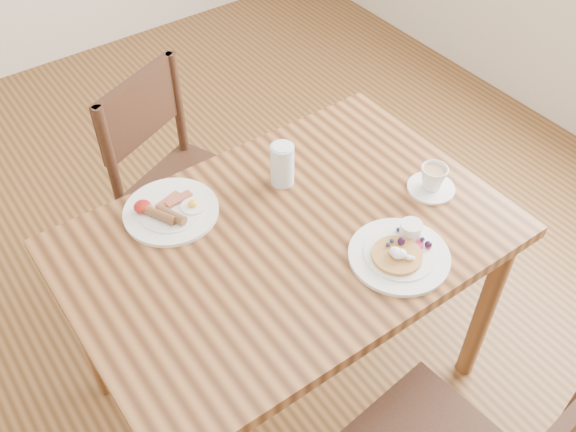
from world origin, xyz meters
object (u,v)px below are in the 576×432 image
at_px(teacup_saucer, 433,180).
at_px(breakfast_plate, 170,211).
at_px(chair_far, 181,182).
at_px(pancake_plate, 400,252).
at_px(water_glass, 282,165).
at_px(dining_table, 288,258).

bearing_deg(teacup_saucer, breakfast_plate, 151.95).
height_order(chair_far, pancake_plate, chair_far).
bearing_deg(breakfast_plate, water_glass, -12.75).
xyz_separation_m(chair_far, breakfast_plate, (-0.20, -0.37, 0.27)).
relative_size(dining_table, chair_far, 1.36).
xyz_separation_m(dining_table, chair_far, (-0.02, 0.62, -0.16)).
height_order(pancake_plate, breakfast_plate, pancake_plate).
height_order(pancake_plate, teacup_saucer, teacup_saucer).
xyz_separation_m(chair_far, teacup_saucer, (0.47, -0.72, 0.29)).
xyz_separation_m(dining_table, pancake_plate, (0.19, -0.24, 0.11)).
xyz_separation_m(pancake_plate, breakfast_plate, (-0.42, 0.50, -0.00)).
bearing_deg(dining_table, pancake_plate, -50.75).
distance_m(breakfast_plate, teacup_saucer, 0.76).
relative_size(teacup_saucer, water_glass, 1.06).
relative_size(dining_table, pancake_plate, 4.44).
height_order(pancake_plate, water_glass, water_glass).
distance_m(dining_table, breakfast_plate, 0.36).
xyz_separation_m(dining_table, teacup_saucer, (0.45, -0.10, 0.13)).
bearing_deg(breakfast_plate, teacup_saucer, -28.05).
bearing_deg(water_glass, teacup_saucer, -40.04).
xyz_separation_m(teacup_saucer, water_glass, (-0.34, 0.28, 0.03)).
bearing_deg(breakfast_plate, pancake_plate, -49.89).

